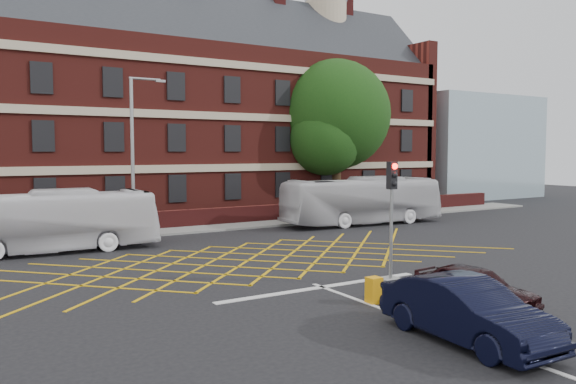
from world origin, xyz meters
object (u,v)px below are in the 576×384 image
bus_left (41,222)px  car_navy (467,311)px  street_lamp (134,187)px  bus_right (363,201)px  car_maroon (475,287)px  deciduous_tree (335,122)px  utility_cabinet (374,290)px  traffic_light_near (391,234)px

bus_left → car_navy: 19.58m
car_navy → street_lamp: bearing=100.1°
street_lamp → bus_right: bearing=-1.7°
car_navy → car_maroon: bearing=39.0°
car_maroon → street_lamp: 18.03m
car_navy → deciduous_tree: size_ratio=0.40×
bus_right → street_lamp: size_ratio=1.30×
bus_right → car_maroon: (-9.27, -16.73, -0.85)m
bus_left → car_maroon: bearing=-147.2°
car_navy → utility_cabinet: size_ratio=5.88×
traffic_light_near → utility_cabinet: (-2.12, -1.63, -1.37)m
bus_right → car_navy: (-11.74, -18.57, -0.73)m
utility_cabinet → bus_left: bearing=117.4°
deciduous_tree → utility_cabinet: 27.10m
car_maroon → utility_cabinet: bearing=130.6°
car_navy → traffic_light_near: size_ratio=1.10×
bus_left → deciduous_tree: size_ratio=0.89×
bus_left → street_lamp: (4.49, 0.76, 1.38)m
bus_right → bus_left: bearing=95.2°
deciduous_tree → traffic_light_near: deciduous_tree is taller
car_navy → car_maroon: car_navy is taller
car_maroon → bus_left: bearing=114.7°
bus_right → deciduous_tree: 9.54m
bus_right → car_navy: bus_right is taller
bus_left → traffic_light_near: 15.94m
bus_right → street_lamp: 14.42m
traffic_light_near → street_lamp: size_ratio=0.51×
traffic_light_near → utility_cabinet: size_ratio=5.35×
car_navy → street_lamp: 19.29m
deciduous_tree → traffic_light_near: size_ratio=2.72×
deciduous_tree → street_lamp: deciduous_tree is taller
car_maroon → deciduous_tree: (12.38, 24.00, 6.19)m
street_lamp → bus_left: bearing=-170.4°
bus_left → car_maroon: size_ratio=2.71×
utility_cabinet → bus_right: bearing=52.2°
traffic_light_near → bus_left: bearing=126.9°
bus_left → bus_right: 18.85m
car_navy → traffic_light_near: traffic_light_near is taller
bus_left → traffic_light_near: (9.57, -12.74, 0.33)m
car_navy → car_maroon: 3.08m
bus_right → deciduous_tree: (3.11, 7.27, 5.33)m
traffic_light_near → utility_cabinet: bearing=-142.5°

